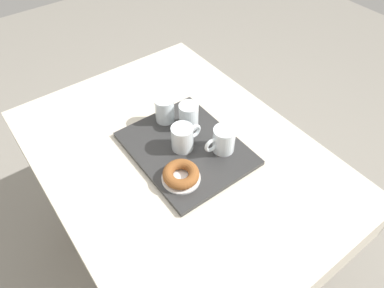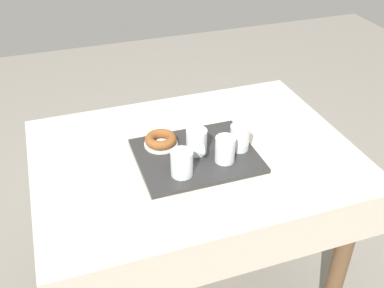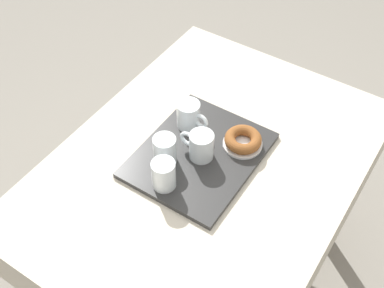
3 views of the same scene
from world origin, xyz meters
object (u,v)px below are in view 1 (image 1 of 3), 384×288
tea_mug_left (183,138)px  water_glass_far (165,111)px  sugar_donut_left (181,174)px  serving_tray (186,148)px  dining_table (179,174)px  donut_plate_left (181,178)px  water_glass_near (189,117)px  tea_mug_right (223,140)px

tea_mug_left → water_glass_far: bearing=-10.6°
water_glass_far → sugar_donut_left: 0.28m
water_glass_far → sugar_donut_left: bearing=156.4°
tea_mug_left → water_glass_far: size_ratio=1.22×
serving_tray → dining_table: bearing=80.4°
serving_tray → donut_plate_left: bearing=137.6°
water_glass_near → donut_plate_left: bearing=138.1°
tea_mug_left → water_glass_far: 0.15m
dining_table → tea_mug_left: (0.00, -0.02, 0.17)m
dining_table → donut_plate_left: bearing=149.9°
water_glass_near → tea_mug_right: bearing=-172.2°
tea_mug_right → water_glass_far: (0.23, 0.07, 0.00)m
dining_table → water_glass_near: water_glass_near is taller
tea_mug_left → donut_plate_left: (-0.11, 0.08, -0.04)m
tea_mug_left → sugar_donut_left: bearing=141.7°
dining_table → donut_plate_left: 0.18m
donut_plate_left → dining_table: bearing=-30.1°
tea_mug_right → dining_table: bearing=54.4°
tea_mug_left → donut_plate_left: bearing=141.7°
water_glass_far → donut_plate_left: bearing=156.4°
water_glass_near → sugar_donut_left: water_glass_near is taller
serving_tray → water_glass_far: water_glass_far is taller
tea_mug_right → water_glass_far: size_ratio=1.22×
donut_plate_left → water_glass_far: bearing=-23.6°
dining_table → tea_mug_right: (-0.09, -0.12, 0.17)m
water_glass_near → sugar_donut_left: (-0.18, 0.16, -0.02)m
dining_table → water_glass_far: bearing=-18.6°
tea_mug_right → sugar_donut_left: tea_mug_right is taller
water_glass_near → donut_plate_left: (-0.18, 0.16, -0.04)m
serving_tray → water_glass_near: size_ratio=4.46×
tea_mug_left → tea_mug_right: same height
serving_tray → water_glass_far: bearing=-7.1°
tea_mug_right → donut_plate_left: tea_mug_right is taller
serving_tray → tea_mug_right: bearing=-132.1°
tea_mug_right → water_glass_near: size_ratio=1.22×
tea_mug_left → water_glass_far: (0.15, -0.03, 0.00)m
dining_table → water_glass_far: water_glass_far is taller
tea_mug_left → water_glass_near: water_glass_near is taller
tea_mug_right → donut_plate_left: 0.19m
tea_mug_right → serving_tray: bearing=47.9°
serving_tray → tea_mug_left: bearing=58.4°
water_glass_near → sugar_donut_left: 0.24m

